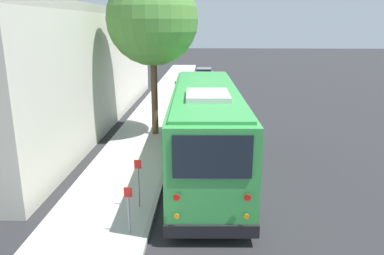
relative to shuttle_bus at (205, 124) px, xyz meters
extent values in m
plane|color=#28282B|center=(-1.36, -0.50, -1.90)|extent=(160.00, 160.00, 0.00)
cube|color=#B2AFA8|center=(-1.36, 3.21, -1.83)|extent=(80.00, 3.10, 0.15)
cube|color=#9D9A94|center=(-1.36, 1.59, -1.83)|extent=(80.00, 0.14, 0.15)
cube|color=green|center=(0.01, 0.00, -0.12)|extent=(11.05, 2.89, 2.97)
cube|color=black|center=(0.01, 0.00, -1.46)|extent=(11.11, 2.94, 0.28)
cube|color=black|center=(0.01, 0.00, 0.53)|extent=(10.16, 2.95, 1.42)
cube|color=black|center=(5.52, 0.20, 0.53)|extent=(0.11, 2.19, 1.49)
cube|color=black|center=(-5.51, -0.20, 0.64)|extent=(0.10, 2.01, 1.14)
cube|color=black|center=(5.52, 0.20, 1.22)|extent=(0.10, 1.80, 0.22)
cube|color=green|center=(0.01, 0.00, 1.40)|extent=(10.38, 2.63, 0.10)
cube|color=silver|center=(-1.95, -0.07, 1.52)|extent=(2.06, 1.49, 0.20)
cube|color=black|center=(5.54, 0.20, -1.42)|extent=(0.19, 2.52, 0.36)
cube|color=black|center=(-5.53, -0.20, -1.42)|extent=(0.19, 2.52, 0.36)
cylinder|color=red|center=(-5.62, 0.70, -0.42)|extent=(0.04, 0.18, 0.18)
cylinder|color=orange|center=(-5.62, 0.70, -0.95)|extent=(0.03, 0.14, 0.14)
cylinder|color=red|center=(-5.56, -1.10, -0.42)|extent=(0.04, 0.18, 0.18)
cylinder|color=orange|center=(-5.56, -1.10, -0.95)|extent=(0.03, 0.14, 0.14)
cube|color=white|center=(5.57, 1.04, -1.25)|extent=(0.05, 0.32, 0.18)
cube|color=white|center=(5.63, -0.64, -1.25)|extent=(0.05, 0.32, 0.18)
cube|color=black|center=(5.10, 1.59, 0.82)|extent=(0.06, 0.10, 0.24)
cylinder|color=black|center=(3.21, 1.21, -1.36)|extent=(1.09, 0.34, 1.08)
cylinder|color=slate|center=(3.21, 1.21, -1.36)|extent=(0.50, 0.34, 0.49)
cylinder|color=black|center=(3.29, -0.98, -1.36)|extent=(1.09, 0.34, 1.08)
cylinder|color=slate|center=(3.29, -0.98, -1.36)|extent=(0.50, 0.34, 0.49)
cylinder|color=black|center=(-3.11, 0.99, -1.36)|extent=(1.09, 0.34, 1.08)
cylinder|color=slate|center=(-3.11, 0.99, -1.36)|extent=(0.50, 0.34, 0.49)
cylinder|color=black|center=(-3.03, -1.21, -1.36)|extent=(1.09, 0.34, 1.08)
cylinder|color=slate|center=(-3.03, -1.21, -1.36)|extent=(0.50, 0.34, 0.49)
cube|color=silver|center=(11.11, 0.54, -1.42)|extent=(4.09, 1.78, 0.63)
cube|color=black|center=(11.01, 0.54, -0.87)|extent=(1.94, 1.52, 0.48)
cube|color=silver|center=(11.01, 0.54, -0.63)|extent=(1.86, 1.49, 0.05)
cube|color=black|center=(13.17, 0.52, -1.64)|extent=(0.09, 1.70, 0.20)
cube|color=black|center=(9.05, 0.55, -1.64)|extent=(0.09, 1.70, 0.20)
cylinder|color=black|center=(12.41, 1.33, -1.58)|extent=(0.65, 0.20, 0.64)
cylinder|color=slate|center=(12.41, 1.33, -1.58)|extent=(0.29, 0.22, 0.29)
cylinder|color=black|center=(12.39, -0.27, -1.58)|extent=(0.65, 0.20, 0.64)
cylinder|color=slate|center=(12.39, -0.27, -1.58)|extent=(0.29, 0.22, 0.29)
cylinder|color=black|center=(9.83, 1.35, -1.58)|extent=(0.65, 0.20, 0.64)
cylinder|color=slate|center=(9.83, 1.35, -1.58)|extent=(0.29, 0.22, 0.29)
cylinder|color=black|center=(9.82, -0.26, -1.58)|extent=(0.65, 0.20, 0.64)
cylinder|color=slate|center=(9.82, -0.26, -1.58)|extent=(0.29, 0.22, 0.29)
cube|color=#19234C|center=(17.35, 0.41, -1.44)|extent=(4.18, 1.81, 0.62)
cube|color=black|center=(17.25, 0.40, -0.89)|extent=(2.00, 1.51, 0.48)
cube|color=#19234C|center=(17.25, 0.40, -0.65)|extent=(1.92, 1.47, 0.05)
cube|color=black|center=(19.44, 0.48, -1.64)|extent=(0.13, 1.62, 0.20)
cube|color=black|center=(15.27, 0.34, -1.64)|extent=(0.13, 1.62, 0.20)
cylinder|color=black|center=(18.63, 1.21, -1.59)|extent=(0.63, 0.22, 0.63)
cylinder|color=slate|center=(18.63, 1.21, -1.59)|extent=(0.29, 0.23, 0.28)
cylinder|color=black|center=(18.68, -0.31, -1.59)|extent=(0.63, 0.22, 0.63)
cylinder|color=slate|center=(18.68, -0.31, -1.59)|extent=(0.29, 0.23, 0.28)
cylinder|color=black|center=(16.03, 1.12, -1.59)|extent=(0.63, 0.22, 0.63)
cylinder|color=slate|center=(16.03, 1.12, -1.59)|extent=(0.29, 0.23, 0.28)
cylinder|color=black|center=(16.08, -0.40, -1.59)|extent=(0.63, 0.22, 0.63)
cylinder|color=slate|center=(16.08, -0.40, -1.59)|extent=(0.29, 0.23, 0.28)
cube|color=slate|center=(24.51, 0.27, -1.40)|extent=(4.20, 1.82, 0.66)
cube|color=black|center=(24.40, 0.27, -0.83)|extent=(2.00, 1.55, 0.48)
cube|color=slate|center=(24.40, 0.27, -0.59)|extent=(1.92, 1.51, 0.05)
cube|color=black|center=(26.62, 0.24, -1.63)|extent=(0.11, 1.70, 0.20)
cube|color=black|center=(22.40, 0.31, -1.63)|extent=(0.11, 1.70, 0.20)
cylinder|color=black|center=(25.84, 1.06, -1.56)|extent=(0.68, 0.21, 0.68)
cylinder|color=slate|center=(25.84, 1.06, -1.56)|extent=(0.31, 0.22, 0.31)
cylinder|color=black|center=(25.81, -0.55, -1.56)|extent=(0.68, 0.21, 0.68)
cylinder|color=slate|center=(25.81, -0.55, -1.56)|extent=(0.31, 0.22, 0.31)
cylinder|color=black|center=(23.21, 1.10, -1.56)|extent=(0.68, 0.21, 0.68)
cylinder|color=slate|center=(23.21, 1.10, -1.56)|extent=(0.31, 0.22, 0.31)
cylinder|color=black|center=(23.18, -0.51, -1.56)|extent=(0.68, 0.21, 0.68)
cylinder|color=slate|center=(23.18, -0.51, -1.56)|extent=(0.31, 0.22, 0.31)
cylinder|color=brown|center=(4.60, 2.65, 0.36)|extent=(0.33, 0.33, 4.23)
sphere|color=#4C8438|center=(4.60, 2.65, 4.05)|extent=(4.48, 4.48, 4.48)
cylinder|color=gray|center=(-5.13, 2.05, -1.21)|extent=(0.06, 0.06, 1.08)
cube|color=red|center=(-5.13, 2.05, -0.53)|extent=(0.02, 0.22, 0.28)
cylinder|color=gray|center=(-3.61, 2.05, -1.10)|extent=(0.06, 0.06, 1.30)
cube|color=red|center=(-3.61, 2.05, -0.32)|extent=(0.02, 0.22, 0.28)
cube|color=beige|center=(7.65, 8.39, 1.23)|extent=(24.05, 6.06, 6.26)
cube|color=#A9A497|center=(7.65, 5.51, 4.56)|extent=(24.05, 0.30, 0.40)
camera|label=1|loc=(-14.26, -0.04, 3.83)|focal=35.00mm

